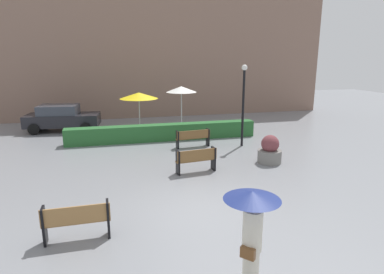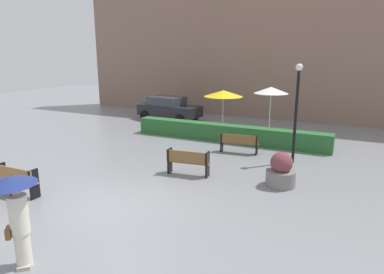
{
  "view_description": "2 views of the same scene",
  "coord_description": "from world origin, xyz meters",
  "px_view_note": "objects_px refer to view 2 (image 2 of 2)",
  "views": [
    {
      "loc": [
        -2.41,
        -8.66,
        4.4
      ],
      "look_at": [
        0.78,
        4.16,
        1.15
      ],
      "focal_mm": 30.94,
      "sensor_mm": 36.0,
      "label": 1
    },
    {
      "loc": [
        6.11,
        -7.72,
        4.41
      ],
      "look_at": [
        0.28,
        4.26,
        1.15
      ],
      "focal_mm": 32.3,
      "sensor_mm": 36.0,
      "label": 2
    }
  ],
  "objects_px": {
    "bench_back_row": "(239,142)",
    "pedestrian_with_umbrella": "(15,207)",
    "parked_car": "(169,108)",
    "patio_umbrella_yellow": "(223,93)",
    "patio_umbrella_white": "(271,90)",
    "bench_near_left": "(16,178)",
    "bench_mid_center": "(188,161)",
    "lamp_post": "(297,104)",
    "planter_pot": "(281,171)"
  },
  "relations": [
    {
      "from": "planter_pot",
      "to": "lamp_post",
      "type": "height_order",
      "value": "lamp_post"
    },
    {
      "from": "lamp_post",
      "to": "parked_car",
      "type": "xyz_separation_m",
      "value": [
        -9.16,
        5.79,
        -1.63
      ]
    },
    {
      "from": "parked_car",
      "to": "pedestrian_with_umbrella",
      "type": "bearing_deg",
      "value": -71.21
    },
    {
      "from": "bench_back_row",
      "to": "bench_mid_center",
      "type": "xyz_separation_m",
      "value": [
        -0.77,
        -3.57,
        0.03
      ]
    },
    {
      "from": "bench_back_row",
      "to": "bench_near_left",
      "type": "bearing_deg",
      "value": -122.42
    },
    {
      "from": "pedestrian_with_umbrella",
      "to": "patio_umbrella_white",
      "type": "distance_m",
      "value": 14.5
    },
    {
      "from": "bench_back_row",
      "to": "planter_pot",
      "type": "height_order",
      "value": "planter_pot"
    },
    {
      "from": "bench_back_row",
      "to": "lamp_post",
      "type": "height_order",
      "value": "lamp_post"
    },
    {
      "from": "bench_near_left",
      "to": "patio_umbrella_yellow",
      "type": "xyz_separation_m",
      "value": [
        2.57,
        11.42,
        1.63
      ]
    },
    {
      "from": "patio_umbrella_white",
      "to": "patio_umbrella_yellow",
      "type": "bearing_deg",
      "value": -171.3
    },
    {
      "from": "patio_umbrella_white",
      "to": "parked_car",
      "type": "bearing_deg",
      "value": 170.17
    },
    {
      "from": "bench_mid_center",
      "to": "pedestrian_with_umbrella",
      "type": "height_order",
      "value": "pedestrian_with_umbrella"
    },
    {
      "from": "pedestrian_with_umbrella",
      "to": "patio_umbrella_yellow",
      "type": "height_order",
      "value": "patio_umbrella_yellow"
    },
    {
      "from": "bench_back_row",
      "to": "pedestrian_with_umbrella",
      "type": "height_order",
      "value": "pedestrian_with_umbrella"
    },
    {
      "from": "bench_near_left",
      "to": "planter_pot",
      "type": "height_order",
      "value": "planter_pot"
    },
    {
      "from": "bench_near_left",
      "to": "lamp_post",
      "type": "height_order",
      "value": "lamp_post"
    },
    {
      "from": "planter_pot",
      "to": "patio_umbrella_yellow",
      "type": "height_order",
      "value": "patio_umbrella_yellow"
    },
    {
      "from": "bench_back_row",
      "to": "planter_pot",
      "type": "distance_m",
      "value": 4.04
    },
    {
      "from": "bench_near_left",
      "to": "patio_umbrella_white",
      "type": "xyz_separation_m",
      "value": [
        5.15,
        11.82,
        1.89
      ]
    },
    {
      "from": "bench_near_left",
      "to": "patio_umbrella_yellow",
      "type": "height_order",
      "value": "patio_umbrella_yellow"
    },
    {
      "from": "pedestrian_with_umbrella",
      "to": "planter_pot",
      "type": "distance_m",
      "value": 8.06
    },
    {
      "from": "bench_back_row",
      "to": "patio_umbrella_white",
      "type": "bearing_deg",
      "value": 85.49
    },
    {
      "from": "bench_near_left",
      "to": "bench_mid_center",
      "type": "bearing_deg",
      "value": 44.77
    },
    {
      "from": "lamp_post",
      "to": "patio_umbrella_yellow",
      "type": "bearing_deg",
      "value": 138.31
    },
    {
      "from": "pedestrian_with_umbrella",
      "to": "planter_pot",
      "type": "relative_size",
      "value": 1.68
    },
    {
      "from": "bench_near_left",
      "to": "bench_mid_center",
      "type": "xyz_separation_m",
      "value": [
        4.05,
        4.02,
        -0.01
      ]
    },
    {
      "from": "bench_back_row",
      "to": "bench_near_left",
      "type": "distance_m",
      "value": 8.99
    },
    {
      "from": "bench_near_left",
      "to": "parked_car",
      "type": "xyz_separation_m",
      "value": [
        -1.9,
        13.04,
        0.26
      ]
    },
    {
      "from": "pedestrian_with_umbrella",
      "to": "planter_pot",
      "type": "bearing_deg",
      "value": 60.48
    },
    {
      "from": "parked_car",
      "to": "lamp_post",
      "type": "bearing_deg",
      "value": -32.31
    },
    {
      "from": "bench_mid_center",
      "to": "parked_car",
      "type": "relative_size",
      "value": 0.37
    },
    {
      "from": "bench_near_left",
      "to": "pedestrian_with_umbrella",
      "type": "relative_size",
      "value": 0.8
    },
    {
      "from": "patio_umbrella_yellow",
      "to": "bench_back_row",
      "type": "bearing_deg",
      "value": -59.59
    },
    {
      "from": "pedestrian_with_umbrella",
      "to": "patio_umbrella_yellow",
      "type": "distance_m",
      "value": 14.01
    },
    {
      "from": "patio_umbrella_yellow",
      "to": "parked_car",
      "type": "distance_m",
      "value": 4.95
    },
    {
      "from": "bench_back_row",
      "to": "bench_mid_center",
      "type": "height_order",
      "value": "bench_mid_center"
    },
    {
      "from": "lamp_post",
      "to": "patio_umbrella_yellow",
      "type": "xyz_separation_m",
      "value": [
        -4.69,
        4.17,
        -0.26
      ]
    },
    {
      "from": "bench_mid_center",
      "to": "patio_umbrella_yellow",
      "type": "bearing_deg",
      "value": 101.28
    },
    {
      "from": "patio_umbrella_white",
      "to": "bench_mid_center",
      "type": "bearing_deg",
      "value": -98.07
    },
    {
      "from": "bench_back_row",
      "to": "bench_mid_center",
      "type": "distance_m",
      "value": 3.66
    },
    {
      "from": "pedestrian_with_umbrella",
      "to": "lamp_post",
      "type": "xyz_separation_m",
      "value": [
        3.86,
        9.79,
        1.09
      ]
    },
    {
      "from": "patio_umbrella_yellow",
      "to": "bench_mid_center",
      "type": "bearing_deg",
      "value": -78.72
    },
    {
      "from": "lamp_post",
      "to": "parked_car",
      "type": "height_order",
      "value": "lamp_post"
    },
    {
      "from": "lamp_post",
      "to": "patio_umbrella_white",
      "type": "height_order",
      "value": "lamp_post"
    },
    {
      "from": "patio_umbrella_yellow",
      "to": "patio_umbrella_white",
      "type": "height_order",
      "value": "patio_umbrella_white"
    },
    {
      "from": "bench_back_row",
      "to": "planter_pot",
      "type": "xyz_separation_m",
      "value": [
        2.53,
        -3.15,
        -0.0
      ]
    },
    {
      "from": "pedestrian_with_umbrella",
      "to": "planter_pot",
      "type": "height_order",
      "value": "pedestrian_with_umbrella"
    },
    {
      "from": "planter_pot",
      "to": "lamp_post",
      "type": "bearing_deg",
      "value": 91.9
    },
    {
      "from": "bench_back_row",
      "to": "pedestrian_with_umbrella",
      "type": "relative_size",
      "value": 0.87
    },
    {
      "from": "lamp_post",
      "to": "bench_back_row",
      "type": "bearing_deg",
      "value": 172.03
    }
  ]
}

